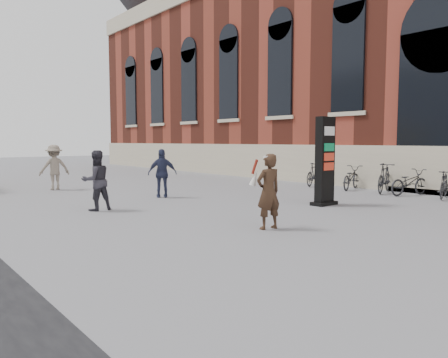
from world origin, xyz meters
TOP-DOWN VIEW (x-y plane):
  - ground at (0.00, 0.00)m, footprint 100.00×100.00m
  - station at (15.48, 6.00)m, footprint 12.15×44.50m
  - info_pylon at (4.25, 1.04)m, footprint 0.88×0.46m
  - woman at (0.28, -0.50)m, footprint 0.70×0.65m
  - pedestrian_a at (-1.67, 4.45)m, footprint 0.84×0.66m
  - pedestrian_b at (-0.84, 10.67)m, footprint 1.23×0.77m
  - pedestrian_c at (1.30, 5.77)m, footprint 1.08×0.83m
  - bike_3 at (8.60, -0.63)m, footprint 1.68×0.91m
  - bike_4 at (8.60, 0.62)m, footprint 1.92×1.01m
  - bike_5 at (8.60, 1.61)m, footprint 1.99×1.11m
  - bike_6 at (8.60, 3.11)m, footprint 1.95×1.18m
  - bike_7 at (8.60, 5.01)m, footprint 1.78×1.00m

SIDE VIEW (x-z plane):
  - ground at x=0.00m, z-range 0.00..0.00m
  - bike_4 at x=8.60m, z-range 0.00..0.96m
  - bike_6 at x=8.60m, z-range 0.00..0.97m
  - bike_3 at x=8.60m, z-range 0.00..0.97m
  - bike_7 at x=8.60m, z-range 0.00..1.03m
  - bike_5 at x=8.60m, z-range 0.00..1.15m
  - pedestrian_c at x=1.30m, z-range 0.00..1.70m
  - pedestrian_a at x=-1.67m, z-range 0.00..1.72m
  - woman at x=0.28m, z-range 0.02..1.72m
  - pedestrian_b at x=-0.84m, z-range 0.00..1.83m
  - info_pylon at x=4.25m, z-range 0.00..2.72m
  - station at x=15.48m, z-range -1.49..17.66m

